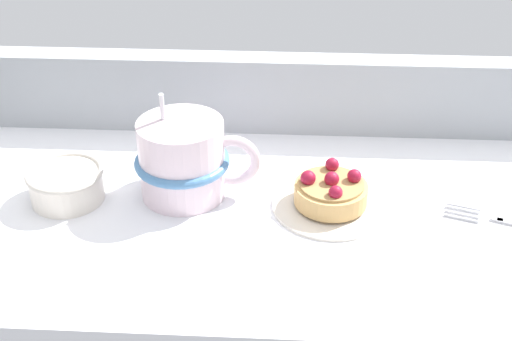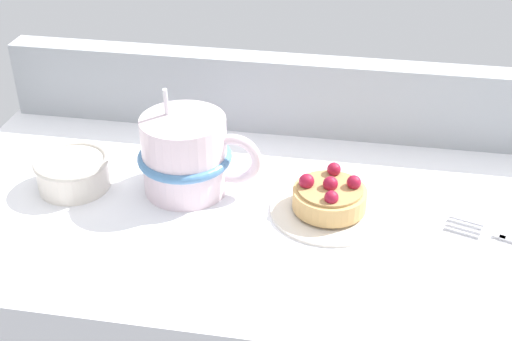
{
  "view_description": "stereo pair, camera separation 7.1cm",
  "coord_description": "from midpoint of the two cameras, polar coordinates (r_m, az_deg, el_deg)",
  "views": [
    {
      "loc": [
        0.88,
        -59.57,
        41.4
      ],
      "look_at": [
        -2.46,
        1.02,
        3.65
      ],
      "focal_mm": 47.6,
      "sensor_mm": 36.0,
      "label": 1
    },
    {
      "loc": [
        7.97,
        -58.75,
        41.4
      ],
      "look_at": [
        -2.46,
        1.02,
        3.65
      ],
      "focal_mm": 47.6,
      "sensor_mm": 36.0,
      "label": 2
    }
  ],
  "objects": [
    {
      "name": "sugar_bowl",
      "position": [
        0.76,
        -18.24,
        -1.1
      ],
      "size": [
        8.24,
        8.24,
        3.6
      ],
      "color": "silver",
      "rests_on": "ground_plane"
    },
    {
      "name": "ground_plane",
      "position": [
        0.74,
        -0.9,
        -4.42
      ],
      "size": [
        75.41,
        38.76,
        4.36
      ],
      "primitive_type": "cube",
      "color": "white"
    },
    {
      "name": "raspberry_tart",
      "position": [
        0.71,
        3.47,
        -1.69
      ],
      "size": [
        7.72,
        7.72,
        3.68
      ],
      "color": "tan",
      "rests_on": "dessert_plate"
    },
    {
      "name": "coffee_mug",
      "position": [
        0.73,
        -8.85,
        0.84
      ],
      "size": [
        13.52,
        10.23,
        11.9
      ],
      "color": "silver",
      "rests_on": "ground_plane"
    },
    {
      "name": "window_rail_back",
      "position": [
        0.85,
        -0.13,
        6.42
      ],
      "size": [
        73.9,
        3.71,
        9.62
      ],
      "primitive_type": "cube",
      "color": "#9EA3A8",
      "rests_on": "ground_plane"
    },
    {
      "name": "dessert_plate",
      "position": [
        0.72,
        3.43,
        -2.83
      ],
      "size": [
        12.31,
        12.31,
        0.68
      ],
      "color": "silver",
      "rests_on": "ground_plane"
    }
  ]
}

